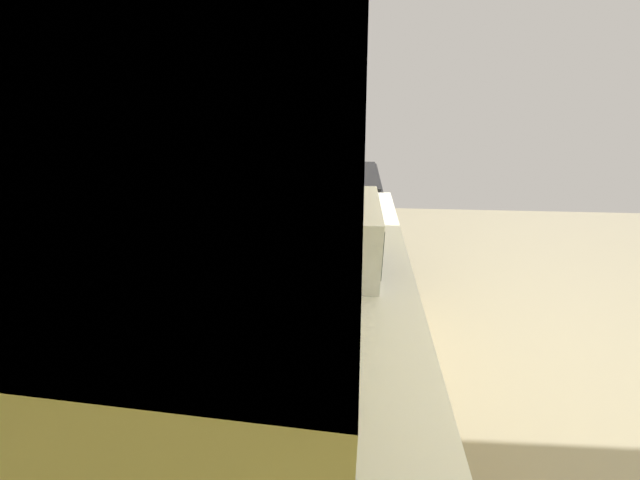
{
  "coord_description": "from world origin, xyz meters",
  "views": [
    {
      "loc": [
        -1.62,
        1.39,
        1.91
      ],
      "look_at": [
        -0.31,
        1.46,
        1.24
      ],
      "focal_mm": 22.79,
      "sensor_mm": 36.0,
      "label": 1
    }
  ],
  "objects": [
    {
      "name": "bowl",
      "position": [
        0.77,
        1.26,
        0.93
      ],
      "size": [
        0.12,
        0.12,
        0.05
      ],
      "color": "gold",
      "rests_on": "counter_run"
    },
    {
      "name": "oven_range",
      "position": [
        1.46,
        1.38,
        0.47
      ],
      "size": [
        0.72,
        0.62,
        1.08
      ],
      "color": "black",
      "rests_on": "ground_plane"
    },
    {
      "name": "upper_cabinets",
      "position": [
        -0.38,
        1.53,
        1.92
      ],
      "size": [
        2.35,
        0.31,
        0.73
      ],
      "color": "#E7C866"
    },
    {
      "name": "microwave",
      "position": [
        0.06,
        1.38,
        1.07
      ],
      "size": [
        0.47,
        0.37,
        0.33
      ],
      "color": "white",
      "rests_on": "counter_run"
    },
    {
      "name": "counter_run",
      "position": [
        -0.38,
        1.37,
        0.45
      ],
      "size": [
        2.97,
        0.67,
        0.9
      ],
      "color": "#E3C06A",
      "rests_on": "ground_plane"
    },
    {
      "name": "wall_back",
      "position": [
        0.0,
        1.75,
        1.3
      ],
      "size": [
        3.86,
        0.12,
        2.6
      ],
      "primitive_type": "cube",
      "color": "beige",
      "rests_on": "ground_plane"
    },
    {
      "name": "ground_plane",
      "position": [
        0.0,
        0.0,
        0.0
      ],
      "size": [
        5.99,
        5.99,
        0.0
      ],
      "primitive_type": "plane",
      "color": "gray"
    }
  ]
}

